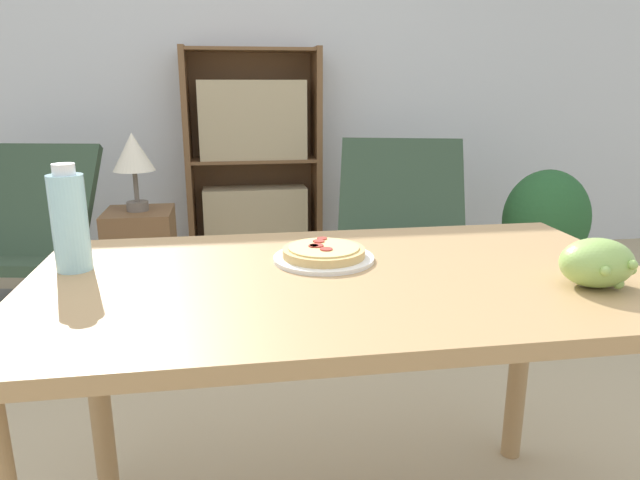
# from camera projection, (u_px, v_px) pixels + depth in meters

# --- Properties ---
(wall_back) EXTENTS (8.00, 0.05, 2.60)m
(wall_back) POSITION_uv_depth(u_px,v_px,m) (241.00, 66.00, 3.74)
(wall_back) COLOR silver
(wall_back) RESTS_ON ground_plane
(dining_table) EXTENTS (1.39, 0.78, 0.77)m
(dining_table) POSITION_uv_depth(u_px,v_px,m) (344.00, 317.00, 1.30)
(dining_table) COLOR tan
(dining_table) RESTS_ON ground_plane
(pizza_on_plate) EXTENTS (0.24, 0.24, 0.04)m
(pizza_on_plate) POSITION_uv_depth(u_px,v_px,m) (324.00, 254.00, 1.37)
(pizza_on_plate) COLOR white
(pizza_on_plate) RESTS_ON dining_table
(grape_bunch) EXTENTS (0.16, 0.15, 0.10)m
(grape_bunch) POSITION_uv_depth(u_px,v_px,m) (597.00, 263.00, 1.19)
(grape_bunch) COLOR #93BC5B
(grape_bunch) RESTS_ON dining_table
(drink_bottle) EXTENTS (0.08, 0.08, 0.24)m
(drink_bottle) POSITION_uv_depth(u_px,v_px,m) (70.00, 221.00, 1.28)
(drink_bottle) COLOR #A3DBEA
(drink_bottle) RESTS_ON dining_table
(lounge_chair_near) EXTENTS (0.81, 0.88, 0.88)m
(lounge_chair_near) POSITION_uv_depth(u_px,v_px,m) (16.00, 270.00, 2.85)
(lounge_chair_near) COLOR slate
(lounge_chair_near) RESTS_ON ground_plane
(lounge_chair_far) EXTENTS (0.84, 0.91, 0.88)m
(lounge_chair_far) POSITION_uv_depth(u_px,v_px,m) (401.00, 252.00, 3.14)
(lounge_chair_far) COLOR slate
(lounge_chair_far) RESTS_ON ground_plane
(bookshelf) EXTENTS (0.87, 0.31, 1.41)m
(bookshelf) POSITION_uv_depth(u_px,v_px,m) (254.00, 169.00, 3.74)
(bookshelf) COLOR brown
(bookshelf) RESTS_ON ground_plane
(side_table) EXTENTS (0.34, 0.34, 0.55)m
(side_table) POSITION_uv_depth(u_px,v_px,m) (142.00, 262.00, 3.01)
(side_table) COLOR brown
(side_table) RESTS_ON ground_plane
(table_lamp) EXTENTS (0.21, 0.21, 0.40)m
(table_lamp) POSITION_uv_depth(u_px,v_px,m) (133.00, 156.00, 2.86)
(table_lamp) COLOR #665B51
(table_lamp) RESTS_ON side_table
(potted_plant_floor) EXTENTS (0.51, 0.44, 0.71)m
(potted_plant_floor) POSITION_uv_depth(u_px,v_px,m) (545.00, 226.00, 3.37)
(potted_plant_floor) COLOR #8E5B42
(potted_plant_floor) RESTS_ON ground_plane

